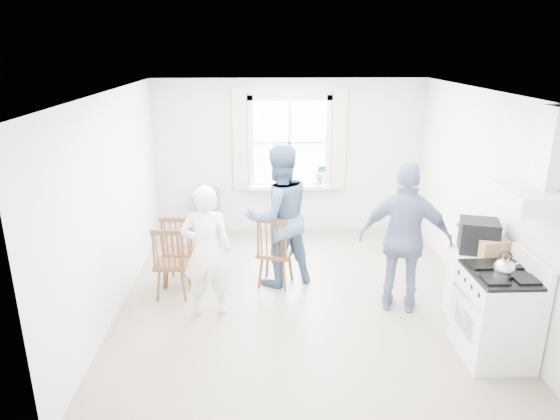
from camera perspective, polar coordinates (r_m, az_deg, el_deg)
The scene contains 17 objects.
room_shell at distance 6.06m, azimuth 2.41°, elevation 1.02°, with size 4.62×5.12×2.64m.
window_assembly at distance 8.39m, azimuth 1.10°, elevation 7.06°, with size 1.88×0.24×1.70m.
range_hood at distance 5.24m, azimuth 27.01°, elevation 3.05°, with size 0.45×0.76×0.94m.
shelf_unit at distance 8.59m, azimuth -8.27°, elevation -0.20°, with size 0.40×0.30×0.80m, color gray.
gas_stove at distance 5.67m, azimuth 23.47°, elevation -10.86°, with size 0.68×0.76×1.12m.
kettle at distance 5.33m, azimuth 24.23°, elevation -6.11°, with size 0.20×0.20×0.28m.
low_cabinet at distance 6.27m, azimuth 21.34°, elevation -8.06°, with size 0.50×0.55×0.90m, color silver.
stereo_stack at distance 5.99m, azimuth 21.75°, elevation -2.77°, with size 0.49×0.46×0.36m.
cardboard_box at distance 5.91m, azimuth 23.12°, elevation -4.05°, with size 0.31×0.22×0.20m, color #A87F51.
windsor_chair_a at distance 6.40m, azimuth -12.49°, elevation -5.17°, with size 0.44×0.43×0.98m.
windsor_chair_b at distance 6.71m, azimuth -11.53°, elevation -3.76°, with size 0.47×0.46×1.02m.
windsor_chair_c at distance 6.91m, azimuth -8.66°, elevation -3.35°, with size 0.55×0.55×0.94m.
person_left at distance 5.92m, azimuth -8.37°, elevation -4.69°, with size 0.59×0.59×1.62m, color white.
person_mid at distance 6.59m, azimuth -0.14°, elevation -0.71°, with size 0.93×0.93×1.91m, color #466183.
person_right at distance 6.09m, azimuth 14.11°, elevation -3.24°, with size 1.08×1.08×1.84m, color navy.
potted_plant at distance 8.45m, azimuth 4.65°, elevation 4.04°, with size 0.19×0.19×0.35m, color #2F6B36.
windsor_chair_d at distance 6.54m, azimuth -0.79°, elevation -4.00°, with size 0.54×0.53×1.01m.
Camera 1 is at (-0.48, -5.77, 3.10)m, focal length 32.00 mm.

